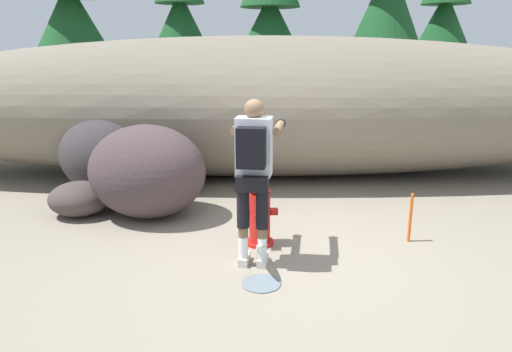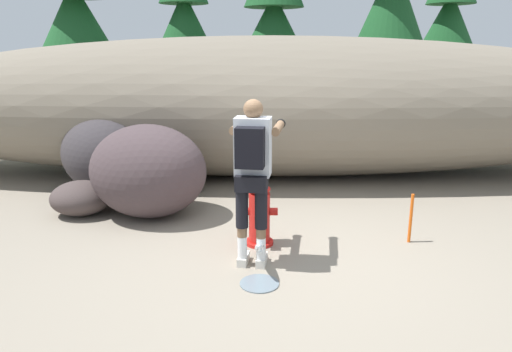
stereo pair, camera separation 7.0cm
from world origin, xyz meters
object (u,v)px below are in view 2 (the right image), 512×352
object	(u,v)px
utility_worker	(253,162)
boulder_outlier	(186,183)
boulder_large	(148,171)
boulder_mid	(107,154)
survey_stake	(411,218)
fire_hydrant	(259,215)
boulder_small	(81,198)

from	to	relation	value
utility_worker	boulder_outlier	size ratio (longest dim) A/B	3.16
utility_worker	boulder_large	bearing A→B (deg)	52.45
boulder_mid	survey_stake	distance (m)	4.65
utility_worker	boulder_mid	size ratio (longest dim) A/B	1.17
fire_hydrant	survey_stake	world-z (taller)	fire_hydrant
boulder_small	boulder_outlier	distance (m)	1.67
fire_hydrant	boulder_small	bearing A→B (deg)	157.67
fire_hydrant	boulder_large	distance (m)	1.81
boulder_large	boulder_small	world-z (taller)	boulder_large
utility_worker	survey_stake	distance (m)	2.10
boulder_outlier	survey_stake	distance (m)	3.58
utility_worker	boulder_outlier	xyz separation A→B (m)	(-1.11, 2.55, -0.96)
boulder_large	boulder_mid	bearing A→B (deg)	129.38
boulder_outlier	boulder_large	bearing A→B (deg)	-106.66
boulder_mid	boulder_small	xyz separation A→B (m)	(-0.07, -1.05, -0.39)
boulder_small	utility_worker	bearing A→B (deg)	-32.07
utility_worker	boulder_mid	world-z (taller)	utility_worker
boulder_small	boulder_mid	bearing A→B (deg)	86.19
boulder_small	fire_hydrant	bearing A→B (deg)	-22.33
boulder_large	survey_stake	size ratio (longest dim) A/B	2.65
fire_hydrant	boulder_outlier	bearing A→B (deg)	119.65
fire_hydrant	boulder_outlier	distance (m)	2.38
boulder_large	utility_worker	bearing A→B (deg)	-45.58
fire_hydrant	boulder_mid	distance (m)	3.18
boulder_large	boulder_small	size ratio (longest dim) A/B	1.92
utility_worker	fire_hydrant	bearing A→B (deg)	-0.06
boulder_mid	survey_stake	xyz separation A→B (m)	(4.19, -2.00, -0.33)
utility_worker	survey_stake	bearing A→B (deg)	-65.36
boulder_small	boulder_outlier	size ratio (longest dim) A/B	1.49
boulder_mid	boulder_outlier	xyz separation A→B (m)	(1.22, -0.00, -0.47)
fire_hydrant	survey_stake	bearing A→B (deg)	2.08
boulder_large	boulder_mid	xyz separation A→B (m)	(-0.90, 1.09, -0.00)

